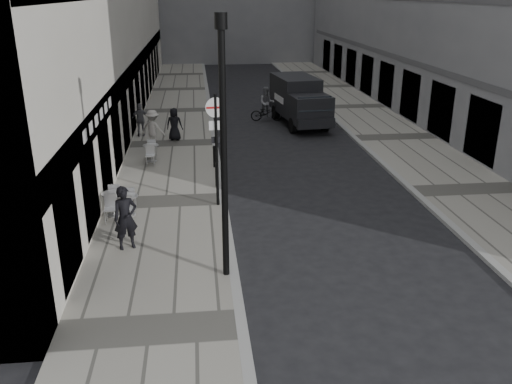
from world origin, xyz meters
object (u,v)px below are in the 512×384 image
walking_man (125,218)px  sign_post (216,136)px  lamppost (223,140)px  panel_van (299,99)px  cyclist (267,108)px

walking_man → sign_post: (2.69, 3.03, 1.50)m
sign_post → lamppost: size_ratio=0.59×
sign_post → panel_van: 12.93m
sign_post → cyclist: bearing=71.4°
lamppost → cyclist: 18.28m
sign_post → panel_van: sign_post is taller
sign_post → lamppost: (0.00, -4.85, 1.15)m
walking_man → cyclist: size_ratio=0.95×
panel_van → cyclist: panel_van is taller
sign_post → panel_van: bearing=63.2°
sign_post → panel_van: size_ratio=0.68×
walking_man → lamppost: size_ratio=0.29×
lamppost → cyclist: (3.33, 17.73, -2.94)m
sign_post → cyclist: 13.42m
lamppost → panel_van: size_ratio=1.15×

